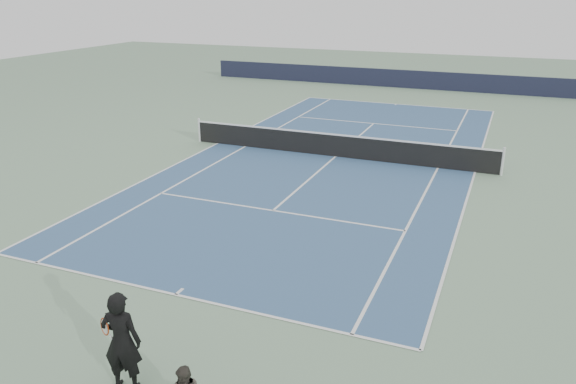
% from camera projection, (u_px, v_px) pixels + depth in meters
% --- Properties ---
extents(ground, '(80.00, 80.00, 0.00)m').
position_uv_depth(ground, '(336.00, 157.00, 22.99)').
color(ground, gray).
extents(court_surface, '(10.97, 23.77, 0.01)m').
position_uv_depth(court_surface, '(336.00, 157.00, 22.99)').
color(court_surface, '#34557D').
rests_on(court_surface, ground).
extents(tennis_net, '(12.90, 0.10, 1.07)m').
position_uv_depth(tennis_net, '(336.00, 145.00, 22.82)').
color(tennis_net, silver).
rests_on(tennis_net, ground).
extents(windscreen_far, '(30.00, 0.25, 1.20)m').
position_uv_depth(windscreen_far, '(415.00, 80.00, 38.34)').
color(windscreen_far, black).
rests_on(windscreen_far, ground).
extents(tennis_player, '(0.85, 0.65, 1.87)m').
position_uv_depth(tennis_player, '(122.00, 341.00, 9.44)').
color(tennis_player, black).
rests_on(tennis_player, ground).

